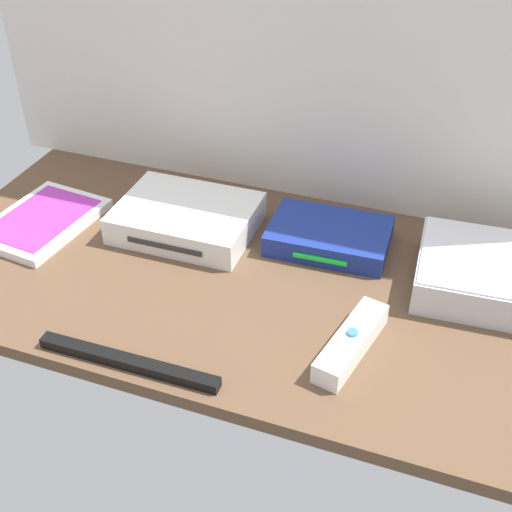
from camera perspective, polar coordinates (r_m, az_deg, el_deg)
The scene contains 8 objects.
ground_plane at distance 97.25cm, azimuth 0.00°, elevation -2.36°, with size 100.00×48.00×2.00cm, color brown.
back_wall at distance 102.98cm, azimuth 4.99°, elevation 20.62°, with size 110.00×1.20×64.00cm, color silver.
game_console at distance 105.91cm, azimuth -5.90°, elevation 3.22°, with size 21.16×16.67×4.40cm.
mini_computer at distance 98.45cm, azimuth 18.39°, elevation -1.33°, with size 17.94×17.94×5.30cm.
game_case at distance 112.54cm, azimuth -17.65°, elevation 2.84°, with size 15.63×20.39×1.56cm.
network_router at distance 102.77cm, azimuth 6.22°, elevation 1.69°, with size 18.45×12.89×3.40cm.
remote_wand at distance 85.38cm, azimuth 8.07°, elevation -7.27°, with size 6.65×15.23×3.40cm.
sensor_bar at distance 84.77cm, azimuth -10.79°, elevation -8.80°, with size 24.00×1.80×1.40cm, color black.
Camera 1 is at (25.74, -71.03, 60.25)cm, focal length 47.23 mm.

